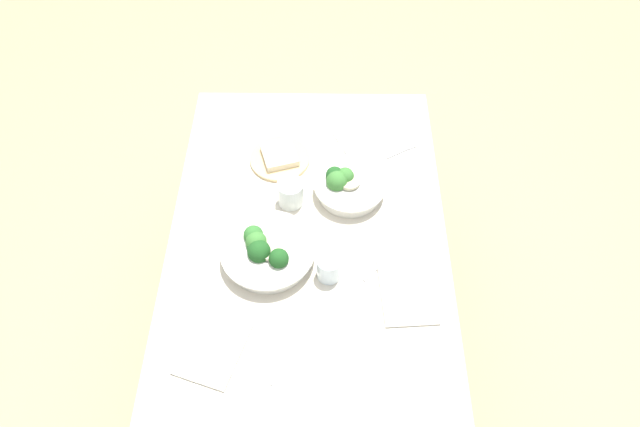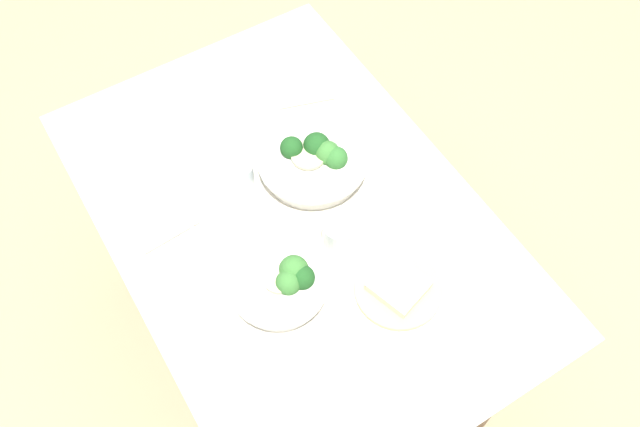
% 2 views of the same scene
% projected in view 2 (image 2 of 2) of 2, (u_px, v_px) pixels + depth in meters
% --- Properties ---
extents(ground_plane, '(6.00, 6.00, 0.00)m').
position_uv_depth(ground_plane, '(301.00, 335.00, 2.23)').
color(ground_plane, tan).
extents(dining_table, '(1.21, 0.81, 0.73)m').
position_uv_depth(dining_table, '(296.00, 245.00, 1.72)').
color(dining_table, beige).
rests_on(dining_table, ground_plane).
extents(broccoli_bowl_far, '(0.27, 0.27, 0.09)m').
position_uv_depth(broccoli_bowl_far, '(314.00, 160.00, 1.65)').
color(broccoli_bowl_far, silver).
rests_on(broccoli_bowl_far, dining_table).
extents(broccoli_bowl_near, '(0.22, 0.22, 0.09)m').
position_uv_depth(broccoli_bowl_near, '(282.00, 283.00, 1.48)').
color(broccoli_bowl_near, silver).
rests_on(broccoli_bowl_near, dining_table).
extents(bread_side_plate, '(0.19, 0.19, 0.03)m').
position_uv_depth(bread_side_plate, '(398.00, 288.00, 1.49)').
color(bread_side_plate, '#D6B27A').
rests_on(bread_side_plate, dining_table).
extents(water_glass_center, '(0.08, 0.08, 0.08)m').
position_uv_depth(water_glass_center, '(340.00, 233.00, 1.53)').
color(water_glass_center, silver).
rests_on(water_glass_center, dining_table).
extents(water_glass_side, '(0.07, 0.07, 0.08)m').
position_uv_depth(water_glass_side, '(240.00, 175.00, 1.62)').
color(water_glass_side, silver).
rests_on(water_glass_side, dining_table).
extents(fork_by_far_bowl, '(0.07, 0.10, 0.00)m').
position_uv_depth(fork_by_far_bowl, '(246.00, 402.00, 1.37)').
color(fork_by_far_bowl, '#B7B7BC').
rests_on(fork_by_far_bowl, dining_table).
extents(fork_by_near_bowl, '(0.08, 0.07, 0.00)m').
position_uv_depth(fork_by_near_bowl, '(195.00, 214.00, 1.60)').
color(fork_by_near_bowl, '#B7B7BC').
rests_on(fork_by_near_bowl, dining_table).
extents(table_knife_left, '(0.18, 0.11, 0.00)m').
position_uv_depth(table_knife_left, '(230.00, 106.00, 1.78)').
color(table_knife_left, '#B7B7BC').
rests_on(table_knife_left, dining_table).
extents(table_knife_right, '(0.18, 0.09, 0.00)m').
position_uv_depth(table_knife_right, '(338.00, 362.00, 1.41)').
color(table_knife_right, '#B7B7BC').
rests_on(table_knife_right, dining_table).
extents(napkin_folded_upper, '(0.23, 0.20, 0.01)m').
position_uv_depth(napkin_folded_upper, '(299.00, 77.00, 1.83)').
color(napkin_folded_upper, '#B1A997').
rests_on(napkin_folded_upper, dining_table).
extents(napkin_folded_lower, '(0.22, 0.16, 0.01)m').
position_uv_depth(napkin_folded_lower, '(151.00, 207.00, 1.61)').
color(napkin_folded_lower, '#B1A997').
rests_on(napkin_folded_lower, dining_table).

